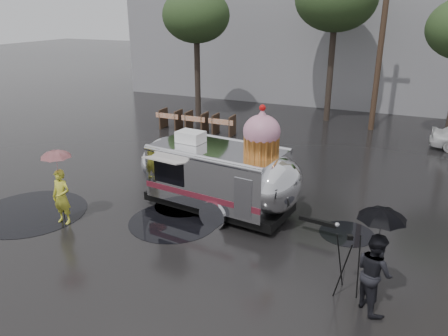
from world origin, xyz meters
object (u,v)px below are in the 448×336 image
at_px(airstream_trailer, 220,173).
at_px(person_right, 374,272).
at_px(person_left, 62,197).
at_px(tripod, 348,260).

distance_m(airstream_trailer, person_right, 5.68).
distance_m(airstream_trailer, person_left, 4.67).
height_order(person_left, person_right, person_right).
relative_size(airstream_trailer, person_left, 4.03).
bearing_deg(person_right, tripod, 24.34).
relative_size(person_right, tripod, 1.20).
height_order(airstream_trailer, person_right, airstream_trailer).
bearing_deg(airstream_trailer, person_right, -24.63).
height_order(airstream_trailer, person_left, airstream_trailer).
relative_size(person_left, tripod, 1.12).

